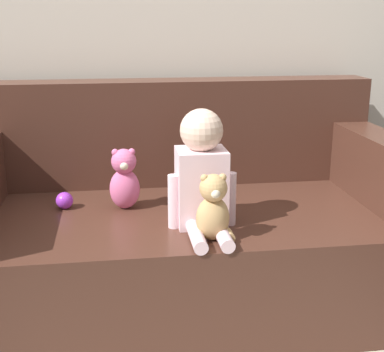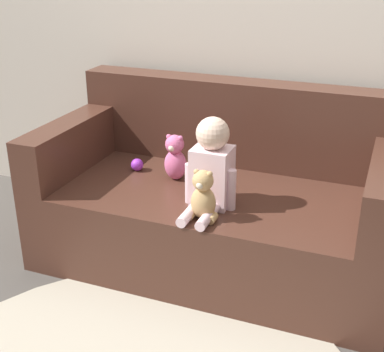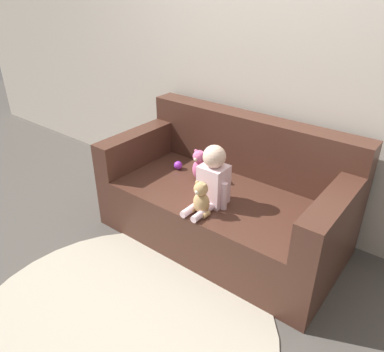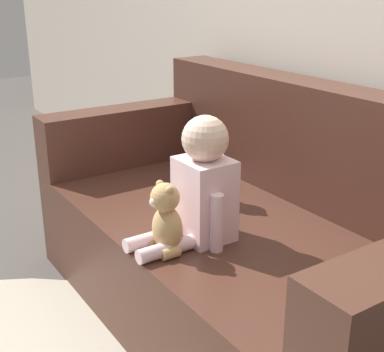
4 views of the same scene
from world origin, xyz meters
TOP-DOWN VIEW (x-y plane):
  - ground_plane at (0.00, 0.00)m, footprint 12.00×12.00m
  - wall_back at (0.00, 0.53)m, footprint 8.00×0.05m
  - couch at (0.00, 0.06)m, footprint 1.74×0.89m
  - person_baby at (0.04, -0.19)m, footprint 0.24×0.35m
  - teddy_bear_brown at (0.06, -0.33)m, footprint 0.14×0.11m
  - plush_toy_side at (-0.22, 0.02)m, footprint 0.12×0.11m
  - toy_ball at (-0.46, 0.05)m, footprint 0.07×0.07m
  - floor_rug at (0.03, -1.06)m, footprint 1.79×1.79m

SIDE VIEW (x-z plane):
  - ground_plane at x=0.00m, z-range 0.00..0.00m
  - floor_rug at x=0.03m, z-range 0.00..0.01m
  - couch at x=0.00m, z-range -0.13..0.75m
  - toy_ball at x=-0.46m, z-range 0.42..0.49m
  - teddy_bear_brown at x=0.06m, z-range 0.41..0.64m
  - plush_toy_side at x=-0.22m, z-range 0.42..0.66m
  - person_baby at x=0.04m, z-range 0.39..0.81m
  - wall_back at x=0.00m, z-range 0.00..2.60m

